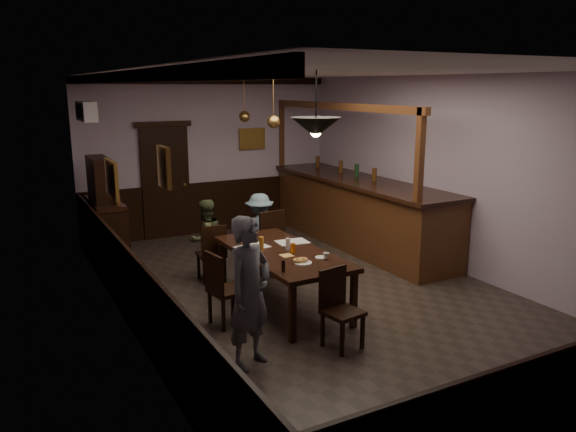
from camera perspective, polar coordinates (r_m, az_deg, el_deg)
room at (r=7.47m, az=2.72°, el=2.80°), size 5.01×8.01×3.01m
dining_table at (r=7.28m, az=-0.65°, el=-4.05°), size 1.04×2.22×0.75m
chair_far_left at (r=8.27m, az=-7.69°, el=-3.54°), size 0.40×0.40×0.88m
chair_far_right at (r=8.60m, az=-2.02°, el=-2.31°), size 0.47×0.47×1.00m
chair_near at (r=6.27m, az=5.15°, el=-8.93°), size 0.44×0.44×0.88m
chair_side at (r=6.78m, az=-6.71°, el=-7.08°), size 0.45×0.45×0.92m
person_standing at (r=5.74m, az=-3.92°, el=-7.74°), size 0.69×0.60×1.58m
person_seated_left at (r=8.48m, az=-8.35°, el=-2.32°), size 0.69×0.61×1.19m
person_seated_right at (r=8.83m, az=-2.89°, el=-1.56°), size 0.87×0.64×1.20m
newspaper_left at (r=7.43m, az=-3.65°, el=-3.16°), size 0.46×0.36×0.01m
newspaper_right at (r=7.66m, az=0.44°, el=-2.64°), size 0.44×0.33×0.01m
napkin at (r=7.06m, az=-0.13°, el=-4.02°), size 0.15×0.15×0.00m
saucer at (r=6.98m, az=3.38°, el=-4.22°), size 0.15×0.15×0.01m
coffee_cup at (r=6.91m, az=3.88°, el=-4.04°), size 0.08×0.08×0.07m
pastry_plate at (r=6.76m, az=1.52°, el=-4.78°), size 0.22×0.22×0.01m
pastry_ring_a at (r=6.76m, az=1.02°, el=-4.53°), size 0.13×0.13×0.04m
pastry_ring_b at (r=6.79m, az=1.50°, el=-4.45°), size 0.13×0.13×0.04m
soda_can at (r=7.17m, az=0.51°, el=-3.28°), size 0.07×0.07×0.12m
beer_glass at (r=7.20m, az=-2.72°, el=-2.89°), size 0.06×0.06×0.20m
water_glass at (r=7.30m, az=-0.00°, el=-2.85°), size 0.06×0.06×0.15m
pepper_mill at (r=6.44m, az=-0.48°, el=-5.10°), size 0.04×0.04×0.14m
sideboard at (r=9.62m, az=-18.06°, el=-0.41°), size 0.47×1.31×1.73m
bar_counter at (r=10.19m, az=7.09°, el=0.59°), size 1.06×4.56×2.55m
door_back at (r=10.80m, az=-12.32°, el=3.29°), size 0.90×0.06×2.10m
ac_unit at (r=9.32m, az=-19.82°, el=9.99°), size 0.20×0.85×0.30m
picture_left_small at (r=4.93m, az=-12.47°, el=4.86°), size 0.04×0.28×0.36m
picture_left_large at (r=7.31m, az=-17.48°, el=3.59°), size 0.04×0.62×0.48m
picture_back at (r=11.33m, az=-3.67°, el=7.84°), size 0.55×0.04×0.42m
pendant_iron at (r=6.28m, az=2.85°, el=8.99°), size 0.56×0.56×0.73m
pendant_brass_mid at (r=8.65m, az=-1.48°, el=9.55°), size 0.20×0.20×0.81m
pendant_brass_far at (r=10.13m, az=-4.45°, el=10.03°), size 0.20×0.20×0.81m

